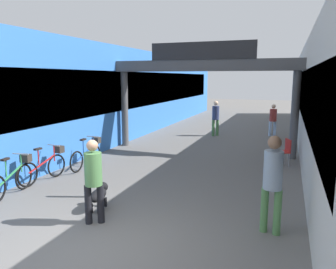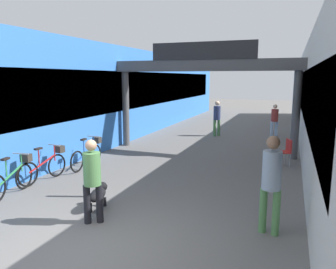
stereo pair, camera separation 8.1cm
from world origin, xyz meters
name	(u,v)px [view 1 (the left image)]	position (x,y,z in m)	size (l,w,h in m)	color
ground_plane	(82,251)	(0.00, 0.00, 0.00)	(80.00, 80.00, 0.00)	#605E5B
storefront_left	(121,93)	(-5.09, 11.00, 2.09)	(3.00, 26.00, 4.17)	blue
arcade_sign_gateway	(203,75)	(0.00, 8.00, 2.97)	(7.40, 0.47, 4.17)	#4C4C4F
pedestrian_with_dog	(93,176)	(-0.39, 1.02, 0.97)	(0.47, 0.47, 1.69)	black
pedestrian_companion	(273,178)	(2.92, 1.77, 1.07)	(0.40, 0.40, 1.85)	#4C7F47
pedestrian_carrying_crate	(216,116)	(-0.23, 11.65, 1.00)	(0.48, 0.48, 1.74)	#4C7F47
pedestrian_elderly_walking	(273,118)	(2.45, 12.64, 0.89)	(0.46, 0.46, 1.57)	#A5BFE0
dog_on_leash	(99,194)	(-0.70, 1.69, 0.33)	(0.37, 0.75, 0.53)	black
bicycle_green_nearest	(13,177)	(-3.17, 1.72, 0.44)	(0.46, 1.68, 0.98)	black
bicycle_red_second	(46,165)	(-3.19, 2.91, 0.44)	(0.46, 1.69, 0.98)	black
bicycle_blue_third	(88,154)	(-2.86, 4.49, 0.44)	(0.46, 1.69, 0.98)	black
bollard_post_metal	(89,178)	(-1.31, 2.21, 0.49)	(0.10, 0.10, 0.96)	gray
cafe_chair_red_nearer	(285,150)	(3.09, 6.89, 0.54)	(0.52, 0.52, 0.89)	gray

